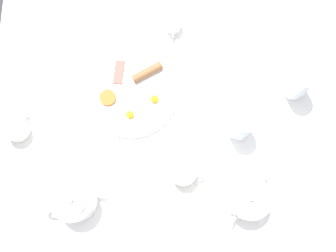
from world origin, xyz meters
The scene contains 14 objects.
ground_plane centered at (0.00, 0.00, 0.00)m, with size 8.00×8.00×0.00m, color #333338.
table centered at (0.00, 0.00, 0.67)m, with size 1.05×1.18×0.73m.
breakfast_plate centered at (-0.12, -0.12, 0.74)m, with size 0.31×0.31×0.04m.
teapot_near centered at (0.23, 0.25, 0.78)m, with size 0.18×0.14×0.11m.
teapot_far centered at (0.24, -0.28, 0.78)m, with size 0.13×0.20×0.11m.
teacup_with_saucer_left centered at (0.02, -0.48, 0.76)m, with size 0.14×0.14×0.07m.
teacup_with_saucer_right centered at (0.15, 0.05, 0.76)m, with size 0.14×0.14×0.07m.
water_glass_tall centered at (-0.14, 0.41, 0.81)m, with size 0.08×0.08×0.14m.
water_glass_short centered at (0.00, 0.23, 0.80)m, with size 0.08×0.08×0.13m.
creamer_jug centered at (-0.35, 0.01, 0.76)m, with size 0.08×0.06×0.05m.
napkin_folded centered at (-0.18, -0.41, 0.74)m, with size 0.17×0.19×0.01m.
fork_by_plate centered at (0.35, -0.04, 0.74)m, with size 0.02×0.18×0.00m.
knife_by_plate centered at (0.37, 0.45, 0.74)m, with size 0.13×0.17×0.00m.
spoon_for_tea centered at (-0.21, 0.17, 0.74)m, with size 0.09×0.15×0.00m.
Camera 1 is at (0.27, 0.01, 1.99)m, focal length 42.00 mm.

